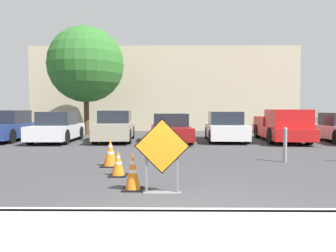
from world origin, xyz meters
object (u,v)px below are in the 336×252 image
(parked_car_nearest, at_px, (7,127))
(bollard_nearest, at_px, (285,144))
(traffic_cone_second, at_px, (118,163))
(parked_car_fourth, at_px, (170,129))
(parked_car_third, at_px, (115,127))
(pickup_truck, at_px, (283,127))
(traffic_cone_nearest, at_px, (133,172))
(parked_car_second, at_px, (57,128))
(traffic_cone_third, at_px, (110,153))
(parked_car_fifth, at_px, (225,128))
(road_closed_sign, at_px, (162,153))

(parked_car_nearest, height_order, bollard_nearest, parked_car_nearest)
(traffic_cone_second, relative_size, parked_car_fourth, 0.14)
(parked_car_third, height_order, parked_car_fourth, parked_car_third)
(parked_car_fourth, bearing_deg, pickup_truck, 177.86)
(traffic_cone_nearest, distance_m, parked_car_second, 10.80)
(traffic_cone_third, bearing_deg, parked_car_fourth, 76.49)
(parked_car_fourth, relative_size, parked_car_fifth, 1.10)
(traffic_cone_third, relative_size, pickup_truck, 0.14)
(parked_car_nearest, relative_size, bollard_nearest, 4.36)
(traffic_cone_second, distance_m, parked_car_third, 8.82)
(traffic_cone_third, xyz_separation_m, parked_car_second, (-3.95, 6.90, 0.31))
(parked_car_nearest, xyz_separation_m, bollard_nearest, (12.02, -6.70, -0.15))
(parked_car_nearest, relative_size, parked_car_third, 1.04)
(parked_car_fifth, xyz_separation_m, bollard_nearest, (0.75, -6.70, -0.11))
(traffic_cone_nearest, relative_size, traffic_cone_second, 1.20)
(traffic_cone_nearest, bearing_deg, parked_car_second, 117.08)
(parked_car_nearest, distance_m, bollard_nearest, 13.76)
(parked_car_fifth, distance_m, bollard_nearest, 6.74)
(parked_car_nearest, height_order, parked_car_fifth, parked_car_nearest)
(bollard_nearest, bearing_deg, traffic_cone_second, -155.86)
(parked_car_second, relative_size, parked_car_third, 0.93)
(parked_car_third, relative_size, bollard_nearest, 4.20)
(parked_car_nearest, height_order, pickup_truck, pickup_truck)
(traffic_cone_second, bearing_deg, traffic_cone_third, 108.17)
(traffic_cone_third, distance_m, parked_car_fifth, 8.76)
(parked_car_nearest, bearing_deg, road_closed_sign, 126.36)
(traffic_cone_second, height_order, traffic_cone_third, traffic_cone_third)
(traffic_cone_third, height_order, parked_car_fourth, parked_car_fourth)
(parked_car_fifth, bearing_deg, parked_car_second, 6.29)
(parked_car_third, relative_size, parked_car_fourth, 0.96)
(parked_car_third, bearing_deg, bollard_nearest, 130.96)
(parked_car_nearest, bearing_deg, traffic_cone_second, 127.11)
(traffic_cone_nearest, relative_size, bollard_nearest, 0.71)
(traffic_cone_second, height_order, parked_car_nearest, parked_car_nearest)
(traffic_cone_third, bearing_deg, traffic_cone_second, -71.83)
(bollard_nearest, bearing_deg, traffic_cone_third, -171.18)
(road_closed_sign, relative_size, traffic_cone_second, 2.28)
(traffic_cone_nearest, distance_m, traffic_cone_third, 2.88)
(traffic_cone_nearest, xyz_separation_m, traffic_cone_second, (-0.52, 1.37, -0.06))
(traffic_cone_third, height_order, bollard_nearest, bollard_nearest)
(traffic_cone_second, relative_size, traffic_cone_third, 0.81)
(traffic_cone_second, xyz_separation_m, parked_car_third, (-1.57, 8.67, 0.41))
(road_closed_sign, relative_size, traffic_cone_third, 1.86)
(parked_car_third, height_order, pickup_truck, pickup_truck)
(road_closed_sign, bearing_deg, parked_car_nearest, 128.40)
(traffic_cone_second, xyz_separation_m, parked_car_second, (-4.39, 8.24, 0.38))
(parked_car_fourth, relative_size, bollard_nearest, 4.40)
(pickup_truck, bearing_deg, road_closed_sign, 64.08)
(road_closed_sign, bearing_deg, traffic_cone_third, 117.54)
(parked_car_second, xyz_separation_m, parked_car_fourth, (5.63, 0.10, -0.03))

